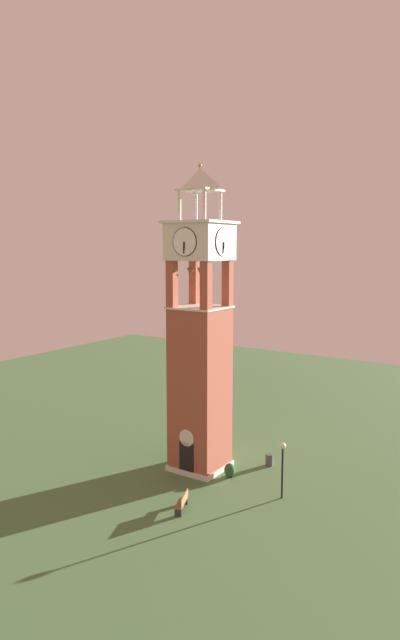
# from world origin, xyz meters

# --- Properties ---
(ground) EXTENTS (80.00, 80.00, 0.00)m
(ground) POSITION_xyz_m (0.00, 0.00, 0.00)
(ground) COLOR #476B3D
(clock_tower) EXTENTS (3.73, 3.73, 19.79)m
(clock_tower) POSITION_xyz_m (0.00, -0.00, 8.06)
(clock_tower) COLOR #9E4C38
(clock_tower) RESTS_ON ground
(park_bench) EXTENTS (1.00, 1.65, 0.95)m
(park_bench) POSITION_xyz_m (2.40, -5.45, 0.48)
(park_bench) COLOR brown
(park_bench) RESTS_ON ground
(lamp_post) EXTENTS (0.36, 0.36, 3.39)m
(lamp_post) POSITION_xyz_m (6.45, -1.03, 2.39)
(lamp_post) COLOR black
(lamp_post) RESTS_ON ground
(trash_bin) EXTENTS (0.52, 0.52, 0.80)m
(trash_bin) POSITION_xyz_m (3.71, 2.88, 0.40)
(trash_bin) COLOR #4C4C51
(trash_bin) RESTS_ON ground
(shrub_near_entry) EXTENTS (0.71, 0.71, 0.91)m
(shrub_near_entry) POSITION_xyz_m (2.40, -0.17, 0.45)
(shrub_near_entry) COLOR #28562D
(shrub_near_entry) RESTS_ON ground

